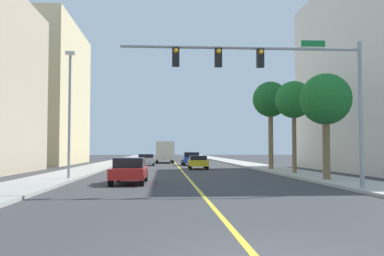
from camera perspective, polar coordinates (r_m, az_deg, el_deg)
name	(u,v)px	position (r m, az deg, el deg)	size (l,w,h in m)	color
ground	(178,166)	(49.66, -1.91, -5.00)	(192.00, 192.00, 0.00)	#38383A
sidewalk_left	(102,165)	(50.11, -11.75, -4.84)	(3.36, 168.00, 0.15)	#9E9B93
sidewalk_right	(251,165)	(50.66, 7.81, -4.85)	(3.36, 168.00, 0.15)	#B2ADA3
lane_marking_center	(178,166)	(49.66, -1.91, -5.00)	(0.16, 144.00, 0.01)	yellow
building_left_far	(36,95)	(59.17, -19.86, 4.12)	(10.49, 18.96, 17.75)	beige
traffic_signal_mast	(281,76)	(19.81, 11.68, 6.77)	(10.88, 0.36, 6.65)	gray
street_lamp	(70,107)	(27.38, -15.86, 2.63)	(0.56, 0.28, 7.74)	gray
palm_near	(326,100)	(26.53, 17.23, 3.51)	(3.01, 3.01, 6.19)	brown
palm_mid	(294,101)	(32.94, 13.29, 3.54)	(2.76, 2.76, 6.81)	brown
palm_far	(270,100)	(39.39, 10.32, 3.60)	(3.18, 3.18, 7.82)	brown
car_red	(129,170)	(24.12, -8.25, -5.53)	(1.87, 4.44, 1.43)	red
car_silver	(146,160)	(50.26, -6.10, -4.17)	(2.05, 3.86, 1.33)	#BCBCC1
car_yellow	(198,162)	(41.47, 0.79, -4.48)	(1.83, 4.14, 1.28)	gold
car_blue	(191,159)	(50.88, -0.16, -4.07)	(2.09, 4.44, 1.54)	#1E389E
delivery_truck	(165,151)	(60.08, -3.64, -3.11)	(2.58, 7.83, 2.94)	red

